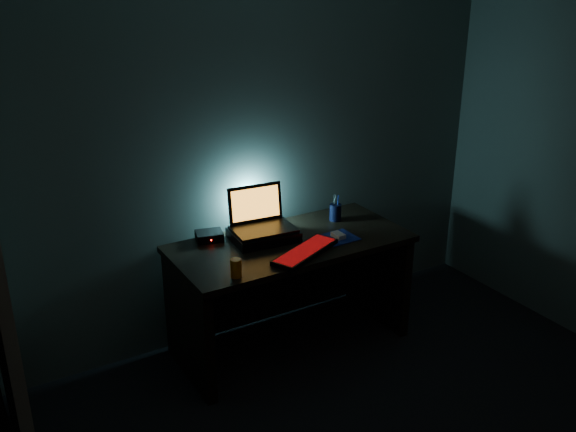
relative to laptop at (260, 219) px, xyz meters
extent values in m
cube|color=#4B5650|center=(0.13, 0.22, 0.38)|extent=(3.50, 0.00, 2.50)
cube|color=#4B5650|center=(-1.62, -1.78, 0.38)|extent=(0.00, 4.00, 2.50)
cube|color=black|center=(0.13, -0.16, -0.14)|extent=(1.50, 0.70, 0.04)
cube|color=black|center=(-0.58, -0.16, -0.52)|extent=(0.06, 0.64, 0.71)
cube|color=black|center=(0.84, -0.16, -0.52)|extent=(0.06, 0.64, 0.71)
cube|color=black|center=(0.13, 0.17, -0.52)|extent=(1.38, 0.02, 0.65)
cube|color=black|center=(0.00, -0.05, -0.09)|extent=(0.43, 0.34, 0.06)
cube|color=black|center=(0.00, -0.05, -0.05)|extent=(0.40, 0.29, 0.02)
cube|color=black|center=(0.01, 0.08, 0.08)|extent=(0.36, 0.08, 0.24)
cube|color=orange|center=(0.01, 0.07, 0.08)|extent=(0.32, 0.06, 0.20)
cube|color=black|center=(0.10, -0.37, -0.11)|extent=(0.52, 0.35, 0.03)
cube|color=red|center=(0.10, -0.37, -0.09)|extent=(0.49, 0.32, 0.00)
cube|color=navy|center=(0.41, -0.27, -0.12)|extent=(0.23, 0.21, 0.00)
cube|color=#9C9BA1|center=(0.41, -0.27, -0.10)|extent=(0.06, 0.09, 0.03)
cylinder|color=black|center=(0.56, -0.02, -0.06)|extent=(0.09, 0.09, 0.11)
cylinder|color=orange|center=(-0.38, -0.43, -0.07)|extent=(0.07, 0.07, 0.11)
cube|color=black|center=(-0.30, 0.11, -0.09)|extent=(0.19, 0.17, 0.06)
sphere|color=#FF0C07|center=(-0.32, 0.04, -0.09)|extent=(0.01, 0.01, 0.01)
camera|label=1|loc=(-1.75, -3.31, 1.51)|focal=40.00mm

